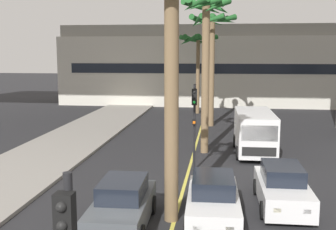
# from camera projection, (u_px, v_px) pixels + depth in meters

# --- Properties ---
(lane_stripe_center) EXTENTS (0.14, 56.00, 0.01)m
(lane_stripe_center) POSITION_uv_depth(u_px,v_px,m) (192.00, 159.00, 22.45)
(lane_stripe_center) COLOR #DBCC4C
(lane_stripe_center) RESTS_ON ground
(pier_building_backdrop) EXTENTS (31.83, 8.04, 8.48)m
(pier_building_backdrop) POSITION_uv_depth(u_px,v_px,m) (209.00, 66.00, 46.44)
(pier_building_backdrop) COLOR beige
(pier_building_backdrop) RESTS_ON ground
(car_queue_front) EXTENTS (1.88, 4.13, 1.56)m
(car_queue_front) POSITION_uv_depth(u_px,v_px,m) (282.00, 188.00, 15.48)
(car_queue_front) COLOR white
(car_queue_front) RESTS_ON ground
(car_queue_second) EXTENTS (1.92, 4.15, 1.56)m
(car_queue_second) POSITION_uv_depth(u_px,v_px,m) (122.00, 206.00, 13.69)
(car_queue_second) COLOR #4C5156
(car_queue_second) RESTS_ON ground
(car_queue_third) EXTENTS (1.93, 4.15, 1.56)m
(car_queue_third) POSITION_uv_depth(u_px,v_px,m) (213.00, 201.00, 14.15)
(car_queue_third) COLOR white
(car_queue_third) RESTS_ON ground
(delivery_van) EXTENTS (2.24, 5.29, 2.36)m
(delivery_van) POSITION_uv_depth(u_px,v_px,m) (254.00, 131.00, 23.51)
(delivery_van) COLOR white
(delivery_van) RESTS_ON ground
(traffic_light_median_far) EXTENTS (0.24, 0.37, 4.20)m
(traffic_light_median_far) POSITION_uv_depth(u_px,v_px,m) (194.00, 115.00, 19.84)
(traffic_light_median_far) COLOR black
(traffic_light_median_far) RESTS_ON ground
(palm_tree_near_median) EXTENTS (3.13, 3.13, 8.39)m
(palm_tree_near_median) POSITION_uv_depth(u_px,v_px,m) (171.00, 28.00, 13.37)
(palm_tree_near_median) COLOR brown
(palm_tree_near_median) RESTS_ON ground
(palm_tree_mid_median) EXTENTS (3.62, 3.72, 8.56)m
(palm_tree_mid_median) POSITION_uv_depth(u_px,v_px,m) (212.00, 37.00, 31.52)
(palm_tree_mid_median) COLOR brown
(palm_tree_mid_median) RESTS_ON ground
(palm_tree_far_median) EXTENTS (2.87, 2.85, 8.76)m
(palm_tree_far_median) POSITION_uv_depth(u_px,v_px,m) (206.00, 31.00, 22.92)
(palm_tree_far_median) COLOR brown
(palm_tree_far_median) RESTS_ON ground
(palm_tree_farthest_median) EXTENTS (3.70, 3.71, 7.35)m
(palm_tree_farthest_median) POSITION_uv_depth(u_px,v_px,m) (198.00, 46.00, 38.31)
(palm_tree_farthest_median) COLOR brown
(palm_tree_farthest_median) RESTS_ON ground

